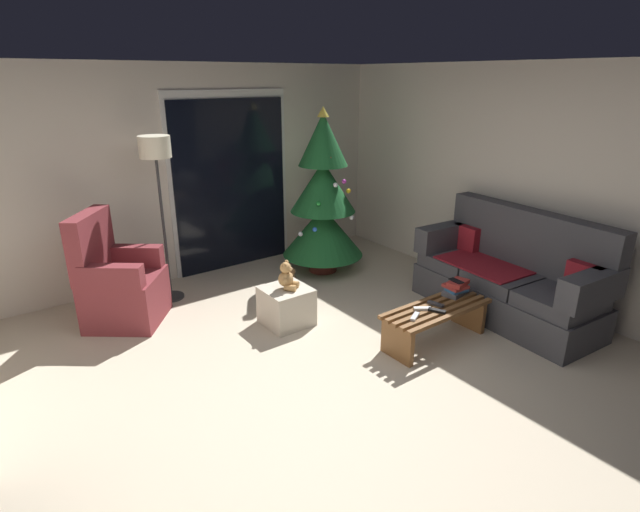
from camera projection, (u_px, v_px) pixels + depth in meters
ground_plane at (332, 391)px, 3.92m from camera, size 7.00×7.00×0.00m
wall_back at (173, 176)px, 5.81m from camera, size 5.72×0.12×2.50m
wall_right at (553, 189)px, 5.09m from camera, size 0.12×6.00×2.50m
patio_door_frame at (231, 182)px, 6.20m from camera, size 1.60×0.02×2.20m
patio_door_glass at (232, 186)px, 6.20m from camera, size 1.50×0.02×2.10m
couch at (510, 278)px, 5.09m from camera, size 0.93×1.99×1.08m
coffee_table at (436, 318)px, 4.58m from camera, size 1.10×0.40×0.36m
remote_black at (437, 311)px, 4.44m from camera, size 0.11×0.16×0.02m
remote_graphite at (436, 304)px, 4.57m from camera, size 0.07×0.16×0.02m
remote_white at (422, 309)px, 4.48m from camera, size 0.15×0.13×0.02m
remote_silver at (415, 316)px, 4.33m from camera, size 0.16×0.11×0.02m
book_stack at (456, 288)px, 4.77m from camera, size 0.28×0.21×0.14m
cell_phone at (456, 281)px, 4.75m from camera, size 0.08×0.15×0.01m
christmas_tree at (323, 202)px, 6.07m from camera, size 1.01×1.01×2.02m
armchair at (119, 284)px, 4.92m from camera, size 0.96×0.96×1.13m
floor_lamp at (157, 163)px, 5.07m from camera, size 0.32×0.32×1.78m
ottoman at (286, 306)px, 4.94m from camera, size 0.44×0.44×0.38m
teddy_bear_honey at (287, 277)px, 4.83m from camera, size 0.21×0.22×0.29m
teddy_bear_chestnut_by_tree at (290, 280)px, 5.76m from camera, size 0.21×0.21×0.29m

